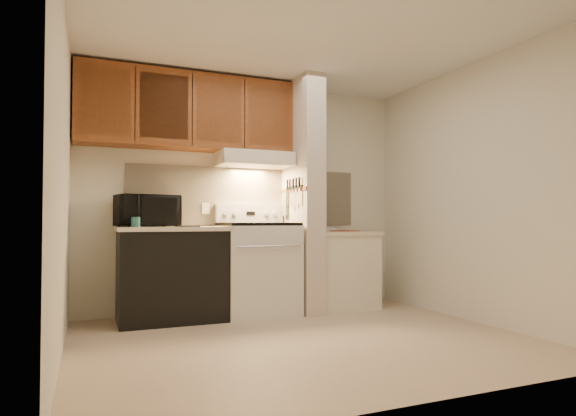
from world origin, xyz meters
TOP-DOWN VIEW (x-y plane):
  - floor at (0.00, 0.00)m, footprint 3.60×3.60m
  - ceiling at (0.00, 0.00)m, footprint 3.60×3.60m
  - wall_back at (0.00, 1.50)m, footprint 3.60×2.50m
  - wall_left at (-1.80, 0.00)m, footprint 0.02×3.00m
  - wall_right at (1.80, 0.00)m, footprint 0.02×3.00m
  - backsplash at (0.00, 1.49)m, footprint 2.60×0.02m
  - range_body at (0.00, 1.16)m, footprint 0.76×0.65m
  - oven_window at (0.00, 0.84)m, footprint 0.50×0.01m
  - oven_handle at (0.00, 0.80)m, footprint 0.65×0.02m
  - cooktop at (0.00, 1.16)m, footprint 0.74×0.64m
  - range_backguard at (0.00, 1.44)m, footprint 0.76×0.08m
  - range_display at (0.00, 1.40)m, footprint 0.10×0.01m
  - range_knob_left_outer at (-0.28, 1.40)m, footprint 0.05×0.02m
  - range_knob_left_inner at (-0.18, 1.40)m, footprint 0.05×0.02m
  - range_knob_right_inner at (0.18, 1.40)m, footprint 0.05×0.02m
  - range_knob_right_outer at (0.28, 1.40)m, footprint 0.05×0.02m
  - dishwasher_front at (-0.88, 1.17)m, footprint 1.00×0.63m
  - left_countertop at (-0.88, 1.17)m, footprint 1.04×0.67m
  - spoon_rest at (-0.76, 0.97)m, footprint 0.22×0.09m
  - teal_jar at (-1.23, 1.06)m, footprint 0.11×0.11m
  - outlet at (-0.48, 1.48)m, footprint 0.08×0.01m
  - microwave at (-1.10, 1.31)m, footprint 0.64×0.50m
  - partition_pillar at (0.51, 1.15)m, footprint 0.22×0.70m
  - pillar_trim at (0.39, 1.15)m, footprint 0.01×0.70m
  - knife_strip at (0.39, 1.10)m, footprint 0.02×0.42m
  - knife_blade_a at (0.38, 0.93)m, footprint 0.01×0.03m
  - knife_handle_a at (0.38, 0.94)m, footprint 0.02×0.02m
  - knife_blade_b at (0.38, 1.02)m, footprint 0.01×0.04m
  - knife_handle_b at (0.38, 1.02)m, footprint 0.02×0.02m
  - knife_blade_c at (0.38, 1.11)m, footprint 0.01×0.04m
  - knife_handle_c at (0.38, 1.10)m, footprint 0.02×0.02m
  - knife_blade_d at (0.38, 1.19)m, footprint 0.01×0.04m
  - knife_handle_d at (0.38, 1.19)m, footprint 0.02×0.02m
  - knife_blade_e at (0.38, 1.27)m, footprint 0.01×0.04m
  - knife_handle_e at (0.38, 1.26)m, footprint 0.02×0.02m
  - oven_mitt at (0.38, 1.32)m, footprint 0.03×0.11m
  - right_cab_base at (0.97, 1.15)m, footprint 0.70×0.60m
  - right_countertop at (0.97, 1.15)m, footprint 0.74×0.64m
  - red_folder at (1.04, 1.17)m, footprint 0.26×0.33m
  - white_box at (0.92, 1.33)m, footprint 0.18×0.15m
  - range_hood at (0.00, 1.28)m, footprint 0.78×0.44m
  - hood_lip at (0.00, 1.07)m, footprint 0.78×0.04m
  - upper_cabinets at (-0.69, 1.32)m, footprint 2.18×0.33m
  - cab_door_a at (-1.51, 1.17)m, footprint 0.46×0.01m
  - cab_gap_a at (-1.23, 1.16)m, footprint 0.01×0.01m
  - cab_door_b at (-0.96, 1.17)m, footprint 0.46×0.01m
  - cab_gap_b at (-0.69, 1.16)m, footprint 0.01×0.01m
  - cab_door_c at (-0.42, 1.17)m, footprint 0.46×0.01m
  - cab_gap_c at (-0.14, 1.16)m, footprint 0.01×0.01m
  - cab_door_d at (0.13, 1.17)m, footprint 0.46×0.01m

SIDE VIEW (x-z plane):
  - floor at x=0.00m, z-range 0.00..0.00m
  - right_cab_base at x=0.97m, z-range 0.00..0.81m
  - dishwasher_front at x=-0.88m, z-range 0.00..0.87m
  - range_body at x=0.00m, z-range 0.00..0.92m
  - oven_window at x=0.00m, z-range 0.35..0.65m
  - oven_handle at x=0.00m, z-range 0.71..0.73m
  - right_countertop at x=0.97m, z-range 0.81..0.85m
  - red_folder at x=1.04m, z-range 0.85..0.86m
  - white_box at x=0.92m, z-range 0.85..0.89m
  - left_countertop at x=-0.88m, z-range 0.87..0.91m
  - spoon_rest at x=-0.76m, z-range 0.91..0.92m
  - cooktop at x=0.00m, z-range 0.92..0.95m
  - teal_jar at x=-1.23m, z-range 0.91..1.00m
  - range_backguard at x=0.00m, z-range 0.95..1.15m
  - range_display at x=0.00m, z-range 1.03..1.07m
  - range_knob_left_outer at x=-0.28m, z-range 1.03..1.07m
  - range_knob_left_inner at x=-0.18m, z-range 1.03..1.07m
  - range_knob_right_inner at x=0.18m, z-range 1.03..1.07m
  - range_knob_right_outer at x=0.28m, z-range 1.03..1.07m
  - microwave at x=-1.10m, z-range 0.91..1.22m
  - outlet at x=-0.48m, z-range 1.04..1.16m
  - oven_mitt at x=0.38m, z-range 1.03..1.28m
  - knife_blade_c at x=0.38m, z-range 1.10..1.30m
  - knife_blade_b at x=0.38m, z-range 1.12..1.30m
  - knife_blade_e at x=0.38m, z-range 1.12..1.30m
  - knife_blade_a at x=0.38m, z-range 1.14..1.30m
  - knife_blade_d at x=0.38m, z-range 1.14..1.30m
  - backsplash at x=0.00m, z-range 0.92..1.55m
  - wall_back at x=0.00m, z-range 1.24..1.26m
  - wall_left at x=-1.80m, z-range 0.00..2.50m
  - wall_right at x=1.80m, z-range 0.00..2.50m
  - partition_pillar at x=0.51m, z-range 0.00..2.50m
  - pillar_trim at x=0.39m, z-range 1.28..1.32m
  - knife_strip at x=0.39m, z-range 1.30..1.34m
  - knife_handle_a at x=0.38m, z-range 1.32..1.42m
  - knife_handle_b at x=0.38m, z-range 1.32..1.42m
  - knife_handle_c at x=0.38m, z-range 1.32..1.42m
  - knife_handle_d at x=0.38m, z-range 1.32..1.42m
  - knife_handle_e at x=0.38m, z-range 1.32..1.42m
  - hood_lip at x=0.00m, z-range 1.55..1.61m
  - range_hood at x=0.00m, z-range 1.55..1.70m
  - upper_cabinets at x=-0.69m, z-range 1.70..2.47m
  - cab_door_a at x=-1.51m, z-range 1.77..2.40m
  - cab_gap_a at x=-1.23m, z-range 1.72..2.45m
  - cab_door_b at x=-0.96m, z-range 1.77..2.40m
  - cab_gap_b at x=-0.69m, z-range 1.72..2.45m
  - cab_door_c at x=-0.42m, z-range 1.77..2.40m
  - cab_gap_c at x=-0.14m, z-range 1.72..2.45m
  - cab_door_d at x=0.13m, z-range 1.77..2.40m
  - ceiling at x=0.00m, z-range 2.50..2.50m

